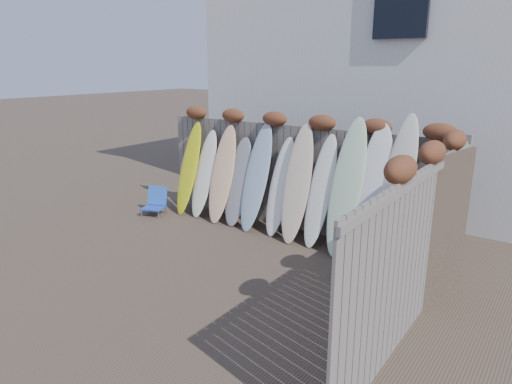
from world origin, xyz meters
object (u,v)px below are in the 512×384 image
Objects in this scene: beach_chair at (155,202)px; lattice_panel at (445,229)px; surfboard_0 at (189,168)px; wooden_crate at (397,268)px.

lattice_panel is (5.89, -0.27, 0.74)m from beach_chair.
beach_chair is at bearing -172.19° from lattice_panel.
surfboard_0 is (-5.38, 0.80, -0.04)m from lattice_panel.
lattice_panel is 5.44m from surfboard_0.
surfboard_0 reaches higher than beach_chair.
beach_chair is 5.94m from lattice_panel.
beach_chair is at bearing -129.59° from surfboard_0.
wooden_crate is 0.39× the size of surfboard_0.
beach_chair is 5.43m from wooden_crate.
beach_chair is at bearing 174.45° from wooden_crate.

